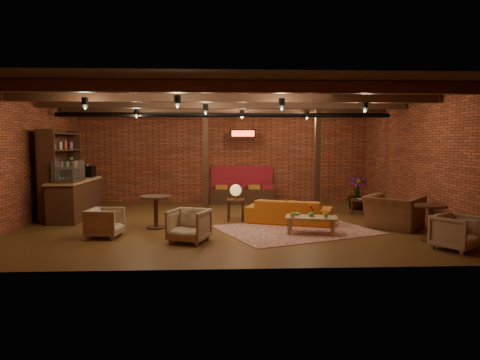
{
  "coord_description": "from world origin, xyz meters",
  "views": [
    {
      "loc": [
        -0.13,
        -10.81,
        2.05
      ],
      "look_at": [
        0.37,
        0.2,
        1.09
      ],
      "focal_mm": 32.0,
      "sensor_mm": 36.0,
      "label": 1
    }
  ],
  "objects_px": {
    "armchair_far": "(456,231)",
    "armchair_a": "(105,221)",
    "sofa": "(289,211)",
    "armchair_right": "(394,207)",
    "round_table_left": "(156,206)",
    "round_table_right": "(430,217)",
    "plant_tall": "(358,160)",
    "side_table_book": "(358,200)",
    "side_table_lamp": "(236,193)",
    "coffee_table": "(311,218)",
    "armchair_b": "(189,224)"
  },
  "relations": [
    {
      "from": "side_table_book",
      "to": "round_table_right",
      "type": "relative_size",
      "value": 0.68
    },
    {
      "from": "armchair_right",
      "to": "armchair_b",
      "type": "bearing_deg",
      "value": 57.0
    },
    {
      "from": "round_table_right",
      "to": "plant_tall",
      "type": "bearing_deg",
      "value": 92.56
    },
    {
      "from": "armchair_right",
      "to": "plant_tall",
      "type": "relative_size",
      "value": 0.39
    },
    {
      "from": "side_table_lamp",
      "to": "armchair_b",
      "type": "height_order",
      "value": "side_table_lamp"
    },
    {
      "from": "armchair_far",
      "to": "side_table_lamp",
      "type": "bearing_deg",
      "value": 107.32
    },
    {
      "from": "round_table_right",
      "to": "sofa",
      "type": "bearing_deg",
      "value": 141.85
    },
    {
      "from": "coffee_table",
      "to": "armchair_far",
      "type": "height_order",
      "value": "armchair_far"
    },
    {
      "from": "side_table_lamp",
      "to": "armchair_b",
      "type": "distance_m",
      "value": 2.66
    },
    {
      "from": "plant_tall",
      "to": "round_table_right",
      "type": "bearing_deg",
      "value": -87.44
    },
    {
      "from": "coffee_table",
      "to": "armchair_far",
      "type": "distance_m",
      "value": 2.93
    },
    {
      "from": "round_table_left",
      "to": "round_table_right",
      "type": "bearing_deg",
      "value": -15.06
    },
    {
      "from": "side_table_lamp",
      "to": "round_table_left",
      "type": "distance_m",
      "value": 2.17
    },
    {
      "from": "side_table_book",
      "to": "plant_tall",
      "type": "bearing_deg",
      "value": 73.78
    },
    {
      "from": "side_table_lamp",
      "to": "round_table_right",
      "type": "relative_size",
      "value": 1.26
    },
    {
      "from": "armchair_a",
      "to": "armchair_right",
      "type": "relative_size",
      "value": 0.58
    },
    {
      "from": "round_table_left",
      "to": "armchair_a",
      "type": "xyz_separation_m",
      "value": [
        -0.97,
        -0.92,
        -0.18
      ]
    },
    {
      "from": "round_table_left",
      "to": "armchair_a",
      "type": "bearing_deg",
      "value": -136.33
    },
    {
      "from": "sofa",
      "to": "round_table_right",
      "type": "relative_size",
      "value": 2.78
    },
    {
      "from": "armchair_b",
      "to": "round_table_left",
      "type": "bearing_deg",
      "value": 142.3
    },
    {
      "from": "side_table_book",
      "to": "sofa",
      "type": "bearing_deg",
      "value": -150.86
    },
    {
      "from": "coffee_table",
      "to": "side_table_lamp",
      "type": "relative_size",
      "value": 1.29
    },
    {
      "from": "round_table_right",
      "to": "plant_tall",
      "type": "xyz_separation_m",
      "value": [
        -0.19,
        4.21,
        1.02
      ]
    },
    {
      "from": "armchair_right",
      "to": "round_table_right",
      "type": "bearing_deg",
      "value": 142.95
    },
    {
      "from": "side_table_book",
      "to": "armchair_far",
      "type": "bearing_deg",
      "value": -81.61
    },
    {
      "from": "coffee_table",
      "to": "round_table_right",
      "type": "xyz_separation_m",
      "value": [
        2.35,
        -0.81,
        0.16
      ]
    },
    {
      "from": "coffee_table",
      "to": "armchair_a",
      "type": "distance_m",
      "value": 4.55
    },
    {
      "from": "armchair_a",
      "to": "round_table_right",
      "type": "xyz_separation_m",
      "value": [
        6.9,
        -0.67,
        0.16
      ]
    },
    {
      "from": "side_table_lamp",
      "to": "round_table_right",
      "type": "distance_m",
      "value": 4.73
    },
    {
      "from": "side_table_lamp",
      "to": "round_table_right",
      "type": "xyz_separation_m",
      "value": [
        3.98,
        -2.54,
        -0.22
      ]
    },
    {
      "from": "sofa",
      "to": "armchair_b",
      "type": "relative_size",
      "value": 2.8
    },
    {
      "from": "coffee_table",
      "to": "side_table_book",
      "type": "height_order",
      "value": "coffee_table"
    },
    {
      "from": "round_table_left",
      "to": "side_table_book",
      "type": "relative_size",
      "value": 1.51
    },
    {
      "from": "side_table_book",
      "to": "round_table_right",
      "type": "xyz_separation_m",
      "value": [
        0.46,
        -3.28,
        0.1
      ]
    },
    {
      "from": "armchair_a",
      "to": "side_table_book",
      "type": "bearing_deg",
      "value": -61.2
    },
    {
      "from": "round_table_right",
      "to": "plant_tall",
      "type": "distance_m",
      "value": 4.34
    },
    {
      "from": "armchair_b",
      "to": "side_table_book",
      "type": "height_order",
      "value": "armchair_b"
    },
    {
      "from": "coffee_table",
      "to": "round_table_left",
      "type": "xyz_separation_m",
      "value": [
        -3.58,
        0.79,
        0.18
      ]
    },
    {
      "from": "sofa",
      "to": "armchair_right",
      "type": "bearing_deg",
      "value": -177.98
    },
    {
      "from": "side_table_lamp",
      "to": "armchair_right",
      "type": "xyz_separation_m",
      "value": [
        3.75,
        -1.22,
        -0.2
      ]
    },
    {
      "from": "side_table_book",
      "to": "plant_tall",
      "type": "distance_m",
      "value": 1.48
    },
    {
      "from": "coffee_table",
      "to": "round_table_right",
      "type": "distance_m",
      "value": 2.49
    },
    {
      "from": "armchair_a",
      "to": "plant_tall",
      "type": "distance_m",
      "value": 7.68
    },
    {
      "from": "round_table_right",
      "to": "armchair_a",
      "type": "bearing_deg",
      "value": 174.44
    },
    {
      "from": "armchair_far",
      "to": "armchair_a",
      "type": "bearing_deg",
      "value": 134.51
    },
    {
      "from": "side_table_book",
      "to": "round_table_right",
      "type": "bearing_deg",
      "value": -82.06
    },
    {
      "from": "armchair_a",
      "to": "armchair_right",
      "type": "distance_m",
      "value": 6.7
    },
    {
      "from": "side_table_lamp",
      "to": "armchair_right",
      "type": "relative_size",
      "value": 0.8
    },
    {
      "from": "round_table_right",
      "to": "armchair_far",
      "type": "relative_size",
      "value": 1.03
    },
    {
      "from": "coffee_table",
      "to": "armchair_a",
      "type": "bearing_deg",
      "value": -178.29
    }
  ]
}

